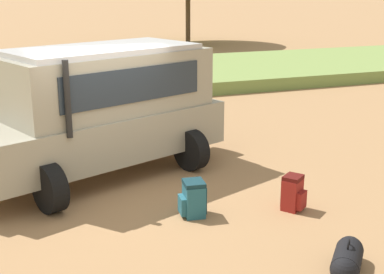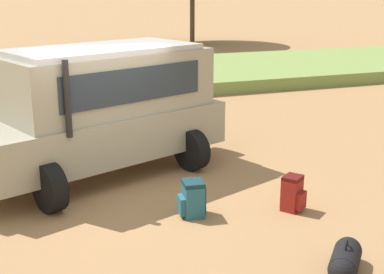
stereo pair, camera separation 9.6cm
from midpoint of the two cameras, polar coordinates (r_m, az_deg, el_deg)
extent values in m
plane|color=#9E754C|center=(9.63, -8.54, -5.75)|extent=(320.00, 320.00, 0.00)
cube|color=olive|center=(19.69, -15.34, 5.75)|extent=(120.00, 7.00, 0.44)
cube|color=gray|center=(10.25, -10.35, 0.35)|extent=(5.26, 3.54, 0.84)
cube|color=gray|center=(10.17, -9.43, 5.88)|extent=(4.21, 3.05, 1.10)
cube|color=#232D38|center=(9.46, -17.20, 4.31)|extent=(0.62, 1.47, 0.77)
cube|color=#232D38|center=(9.42, -6.44, 5.51)|extent=(2.76, 1.10, 0.60)
cube|color=#232D38|center=(10.92, -12.03, 6.70)|extent=(2.76, 1.10, 0.60)
cube|color=#B7B7B7|center=(10.06, -9.83, 9.21)|extent=(3.82, 2.83, 0.10)
cylinder|color=black|center=(8.67, -13.45, 3.92)|extent=(0.10, 0.10, 1.25)
cylinder|color=black|center=(8.88, -15.22, -5.30)|extent=(0.55, 0.85, 0.80)
cylinder|color=black|center=(10.56, -20.05, -2.29)|extent=(0.55, 0.85, 0.80)
cylinder|color=black|center=(10.49, -0.36, -1.41)|extent=(0.55, 0.85, 0.80)
cylinder|color=black|center=(11.95, -6.55, 0.67)|extent=(0.55, 0.85, 0.80)
cylinder|color=black|center=(11.73, 0.40, 3.36)|extent=(0.47, 0.77, 0.74)
cube|color=#235B6B|center=(8.49, -0.13, -6.76)|extent=(0.35, 0.42, 0.51)
cube|color=#235B6B|center=(8.48, -1.39, -7.27)|extent=(0.12, 0.30, 0.28)
cube|color=#13323A|center=(8.38, -0.13, -4.95)|extent=(0.36, 0.40, 0.07)
cylinder|color=#13323A|center=(8.45, 1.14, -6.87)|extent=(0.04, 0.04, 0.44)
cylinder|color=#13323A|center=(8.61, 0.85, -6.44)|extent=(0.04, 0.04, 0.44)
cube|color=maroon|center=(8.85, 10.34, -6.04)|extent=(0.42, 0.40, 0.52)
cube|color=maroon|center=(8.82, 11.31, -6.63)|extent=(0.25, 0.21, 0.28)
cube|color=#4D100E|center=(8.75, 10.43, -4.30)|extent=(0.41, 0.40, 0.07)
cylinder|color=#4D100E|center=(8.97, 9.66, -5.71)|extent=(0.04, 0.04, 0.44)
cylinder|color=#4D100E|center=(8.84, 9.27, -6.02)|extent=(0.04, 0.04, 0.44)
cylinder|color=black|center=(7.21, 15.85, -12.48)|extent=(0.66, 0.67, 0.36)
sphere|color=black|center=(7.47, 16.12, -11.44)|extent=(0.35, 0.35, 0.35)
sphere|color=black|center=(6.95, 15.56, -13.59)|extent=(0.35, 0.35, 0.35)
torus|color=black|center=(7.12, 15.98, -11.07)|extent=(0.13, 0.14, 0.16)
cylinder|color=brown|center=(32.87, -0.52, 12.53)|extent=(0.28, 0.28, 3.06)
camera|label=1|loc=(0.05, -90.30, -0.09)|focal=50.00mm
camera|label=2|loc=(0.05, 89.70, 0.09)|focal=50.00mm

